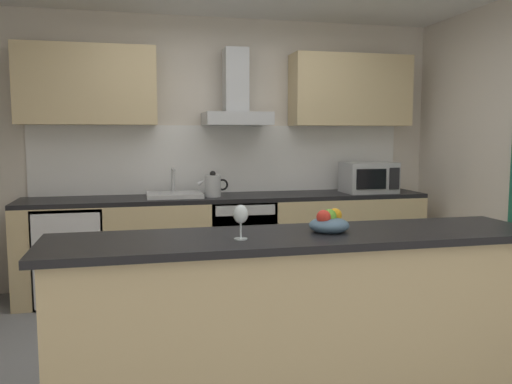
% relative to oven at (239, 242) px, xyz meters
% --- Properties ---
extents(ground, '(5.31, 4.72, 0.02)m').
position_rel_oven_xyz_m(ground, '(-0.09, -1.51, -0.47)').
color(ground, gray).
extents(wall_back, '(5.31, 0.12, 2.60)m').
position_rel_oven_xyz_m(wall_back, '(-0.09, 0.41, 0.84)').
color(wall_back, silver).
rests_on(wall_back, ground).
extents(backsplash_tile, '(3.66, 0.02, 0.66)m').
position_rel_oven_xyz_m(backsplash_tile, '(-0.09, 0.33, 0.77)').
color(backsplash_tile, white).
extents(counter_back, '(3.79, 0.60, 0.90)m').
position_rel_oven_xyz_m(counter_back, '(-0.09, 0.03, -0.01)').
color(counter_back, '#D1B784').
rests_on(counter_back, ground).
extents(counter_island, '(2.70, 0.64, 0.94)m').
position_rel_oven_xyz_m(counter_island, '(-0.10, -2.17, 0.02)').
color(counter_island, '#D1B784').
rests_on(counter_island, ground).
extents(upper_cabinets, '(3.74, 0.32, 0.70)m').
position_rel_oven_xyz_m(upper_cabinets, '(-0.09, 0.18, 1.45)').
color(upper_cabinets, '#D1B784').
extents(oven, '(0.60, 0.62, 0.80)m').
position_rel_oven_xyz_m(oven, '(0.00, 0.00, 0.00)').
color(oven, slate).
rests_on(oven, ground).
extents(refrigerator, '(0.58, 0.60, 0.85)m').
position_rel_oven_xyz_m(refrigerator, '(-1.52, -0.00, -0.03)').
color(refrigerator, white).
rests_on(refrigerator, ground).
extents(microwave, '(0.50, 0.38, 0.30)m').
position_rel_oven_xyz_m(microwave, '(1.30, -0.03, 0.59)').
color(microwave, '#B7BABC').
rests_on(microwave, counter_back).
extents(sink, '(0.50, 0.40, 0.26)m').
position_rel_oven_xyz_m(sink, '(-0.61, 0.01, 0.47)').
color(sink, silver).
rests_on(sink, counter_back).
extents(kettle, '(0.29, 0.15, 0.24)m').
position_rel_oven_xyz_m(kettle, '(-0.25, -0.03, 0.55)').
color(kettle, '#B7BABC').
rests_on(kettle, counter_back).
extents(range_hood, '(0.62, 0.45, 0.72)m').
position_rel_oven_xyz_m(range_hood, '(0.00, 0.13, 1.33)').
color(range_hood, '#B7BABC').
extents(wine_glass, '(0.08, 0.08, 0.18)m').
position_rel_oven_xyz_m(wine_glass, '(-0.44, -2.25, 0.60)').
color(wine_glass, silver).
rests_on(wine_glass, counter_island).
extents(fruit_bowl, '(0.22, 0.22, 0.13)m').
position_rel_oven_xyz_m(fruit_bowl, '(0.07, -2.14, 0.53)').
color(fruit_bowl, slate).
rests_on(fruit_bowl, counter_island).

